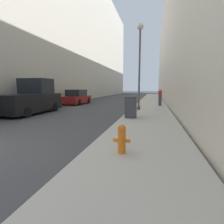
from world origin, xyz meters
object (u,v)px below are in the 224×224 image
object	(u,v)px
fire_hydrant	(122,138)
parked_sedan_near	(77,97)
pickup_truck	(31,99)
trash_bin	(131,107)
lamppost	(140,52)
pedestrian_on_sidewalk	(160,97)

from	to	relation	value
fire_hydrant	parked_sedan_near	size ratio (longest dim) A/B	0.17
fire_hydrant	pickup_truck	size ratio (longest dim) A/B	0.15
parked_sedan_near	trash_bin	bearing A→B (deg)	-49.29
fire_hydrant	pickup_truck	xyz separation A→B (m)	(-7.73, 6.42, 0.49)
lamppost	trash_bin	bearing A→B (deg)	-91.75
parked_sedan_near	pedestrian_on_sidewalk	size ratio (longest dim) A/B	2.71
trash_bin	parked_sedan_near	size ratio (longest dim) A/B	0.27
pickup_truck	pedestrian_on_sidewalk	xyz separation A→B (m)	(9.07, 6.35, -0.07)
parked_sedan_near	pedestrian_on_sidewalk	bearing A→B (deg)	-6.33
parked_sedan_near	fire_hydrant	bearing A→B (deg)	-61.04
pickup_truck	lamppost	bearing A→B (deg)	20.93
fire_hydrant	pedestrian_on_sidewalk	xyz separation A→B (m)	(1.34, 12.77, 0.42)
lamppost	pickup_truck	distance (m)	8.61
fire_hydrant	lamppost	xyz separation A→B (m)	(-0.35, 9.24, 3.93)
lamppost	pedestrian_on_sidewalk	size ratio (longest dim) A/B	3.94
pedestrian_on_sidewalk	lamppost	bearing A→B (deg)	-115.60
trash_bin	lamppost	size ratio (longest dim) A/B	0.19
fire_hydrant	parked_sedan_near	xyz separation A→B (m)	(-7.62, 13.77, 0.22)
lamppost	parked_sedan_near	xyz separation A→B (m)	(-7.26, 4.53, -3.71)
pedestrian_on_sidewalk	parked_sedan_near	bearing A→B (deg)	173.67
parked_sedan_near	pedestrian_on_sidewalk	world-z (taller)	pedestrian_on_sidewalk
lamppost	pickup_truck	world-z (taller)	lamppost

